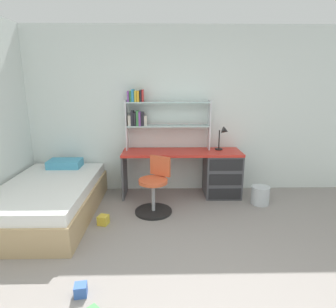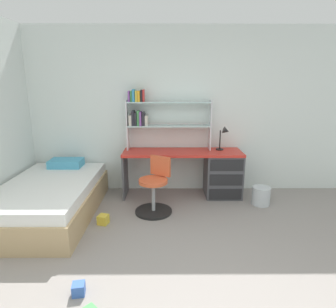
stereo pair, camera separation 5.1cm
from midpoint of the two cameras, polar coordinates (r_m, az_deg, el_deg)
The scene contains 9 objects.
room_shell at distance 3.31m, azimuth -18.79°, elevation 5.72°, with size 6.00×6.50×2.64m.
desk at distance 4.53m, azimuth 8.62°, elevation -3.45°, with size 1.86×0.54×0.73m.
bookshelf_hutch at distance 4.43m, azimuth -3.26°, elevation 8.05°, with size 1.33×0.22×0.95m.
desk_lamp at distance 4.48m, azimuth 11.00°, elevation 3.95°, with size 0.20×0.17×0.38m.
swivel_chair at distance 3.93m, azimuth -3.15°, elevation -7.61°, with size 0.52×0.52×0.78m.
bed_platform at distance 4.18m, azimuth -23.44°, elevation -8.47°, with size 1.19×1.96×0.60m.
waste_bin at distance 4.45m, azimuth 18.01°, elevation -8.01°, with size 0.27×0.27×0.27m, color silver.
toy_block_blue_1 at distance 2.76m, azimuth -17.96°, elevation -24.93°, with size 0.10×0.10×0.10m, color #3860B7.
toy_block_yellow_2 at distance 3.79m, azimuth -13.47°, elevation -12.98°, with size 0.12×0.12×0.12m, color gold.
Camera 1 is at (-0.34, -1.79, 1.77)m, focal length 29.82 mm.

